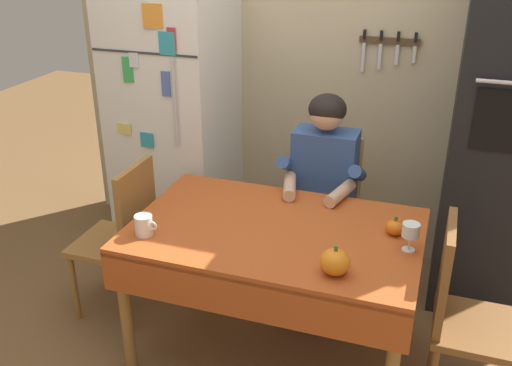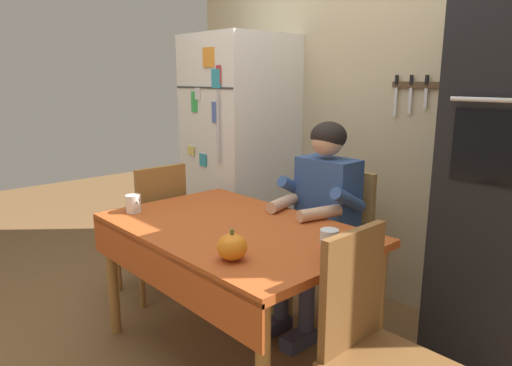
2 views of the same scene
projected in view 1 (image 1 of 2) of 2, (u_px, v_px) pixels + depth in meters
name	position (u px, v px, depth m)	size (l,w,h in m)	color
ground_plane	(268.00, 360.00, 3.02)	(10.00, 10.00, 0.00)	brown
back_wall_assembly	(343.00, 60.00, 3.62)	(3.70, 0.13, 2.60)	#BCAD89
refrigerator	(176.00, 122.00, 3.75)	(0.68, 0.71, 1.80)	white
wall_oven	(509.00, 132.00, 3.13)	(0.60, 0.64, 2.10)	black
dining_table	(274.00, 245.00, 2.81)	(1.40, 0.90, 0.74)	#9E6B33
chair_behind_person	(327.00, 205.00, 3.53)	(0.40, 0.40, 0.93)	tan
seated_person	(321.00, 184.00, 3.27)	(0.47, 0.55, 1.25)	#38384C
chair_left_side	(124.00, 233.00, 3.21)	(0.40, 0.40, 0.93)	#9E6B33
chair_right_side	(463.00, 311.00, 2.57)	(0.40, 0.40, 0.93)	brown
coffee_mug	(144.00, 225.00, 2.72)	(0.11, 0.08, 0.10)	white
wine_glass	(411.00, 231.00, 2.57)	(0.08, 0.08, 0.14)	white
pumpkin_large	(395.00, 227.00, 2.72)	(0.09, 0.09, 0.10)	orange
pumpkin_medium	(335.00, 262.00, 2.41)	(0.13, 0.13, 0.13)	orange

